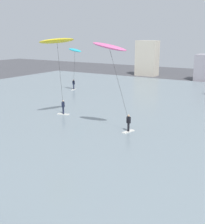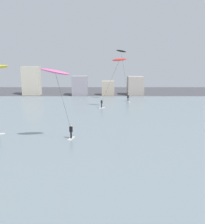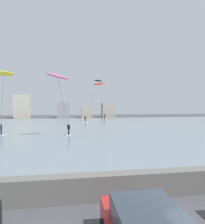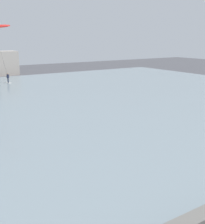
# 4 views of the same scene
# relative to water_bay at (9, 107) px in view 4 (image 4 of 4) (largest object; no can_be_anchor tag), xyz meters

# --- Properties ---
(water_bay) EXTENTS (84.00, 52.00, 0.10)m
(water_bay) POSITION_rel_water_bay_xyz_m (0.00, 0.00, 0.00)
(water_bay) COLOR gray
(water_bay) RESTS_ON ground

